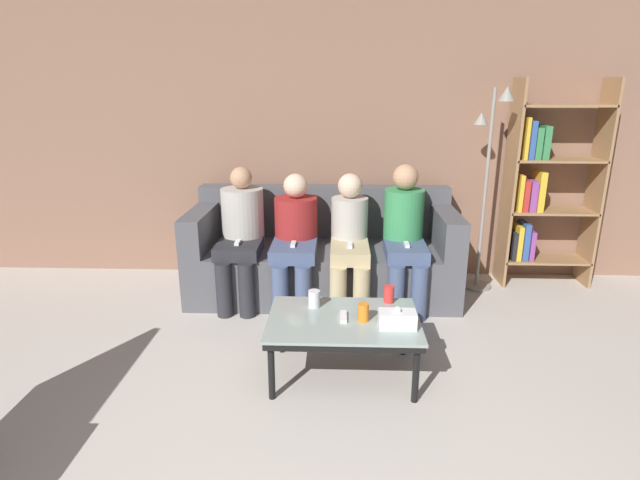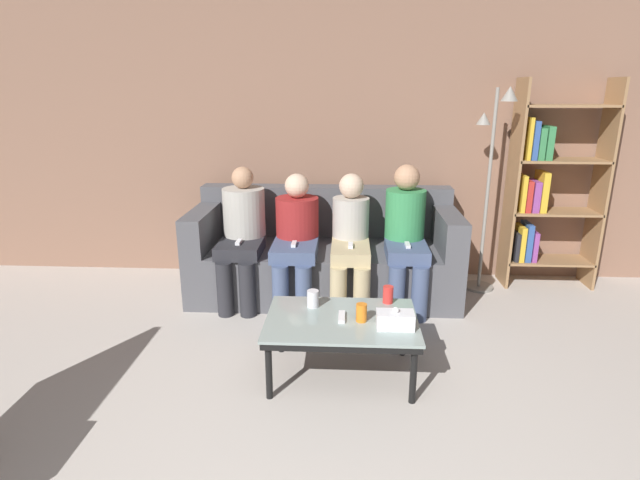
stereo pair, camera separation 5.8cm
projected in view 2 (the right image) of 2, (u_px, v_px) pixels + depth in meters
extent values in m
cube|color=#8C6651|center=(327.00, 139.00, 4.61)|extent=(12.00, 0.06, 2.60)
cube|color=#515156|center=(324.00, 270.00, 4.37)|extent=(2.26, 0.90, 0.44)
cube|color=#515156|center=(326.00, 211.00, 4.58)|extent=(2.26, 0.20, 0.45)
cube|color=#515156|center=(204.00, 226.00, 4.32)|extent=(0.18, 0.90, 0.32)
cube|color=#515156|center=(447.00, 230.00, 4.21)|extent=(0.18, 0.90, 0.32)
cube|color=#8C9E99|center=(342.00, 320.00, 3.07)|extent=(0.93, 0.65, 0.02)
cube|color=black|center=(342.00, 324.00, 3.08)|extent=(0.91, 0.63, 0.04)
cylinder|color=black|center=(269.00, 373.00, 2.89)|extent=(0.04, 0.04, 0.33)
cylinder|color=black|center=(413.00, 377.00, 2.85)|extent=(0.04, 0.04, 0.33)
cylinder|color=black|center=(281.00, 329.00, 3.41)|extent=(0.04, 0.04, 0.33)
cylinder|color=black|center=(403.00, 332.00, 3.37)|extent=(0.04, 0.04, 0.33)
cylinder|color=red|center=(388.00, 295.00, 3.27)|extent=(0.07, 0.07, 0.11)
cylinder|color=orange|center=(361.00, 313.00, 3.01)|extent=(0.07, 0.07, 0.11)
cylinder|color=silver|center=(313.00, 299.00, 3.21)|extent=(0.08, 0.08, 0.11)
cube|color=white|center=(395.00, 320.00, 2.93)|extent=(0.22, 0.12, 0.10)
sphere|color=white|center=(396.00, 310.00, 2.91)|extent=(0.04, 0.04, 0.04)
cube|color=white|center=(342.00, 317.00, 3.06)|extent=(0.04, 0.15, 0.02)
cube|color=#9E754C|center=(512.00, 186.00, 4.42)|extent=(0.02, 0.32, 1.84)
cube|color=#9E754C|center=(601.00, 187.00, 4.38)|extent=(0.02, 0.32, 1.84)
cube|color=#9E754C|center=(546.00, 260.00, 4.60)|extent=(0.76, 0.32, 0.02)
cube|color=#232328|center=(514.00, 245.00, 4.58)|extent=(0.04, 0.24, 0.26)
cube|color=gold|center=(519.00, 242.00, 4.56)|extent=(0.04, 0.24, 0.32)
cube|color=#33569E|center=(526.00, 241.00, 4.56)|extent=(0.05, 0.24, 0.34)
cube|color=#8E4293|center=(532.00, 245.00, 4.57)|extent=(0.04, 0.24, 0.27)
cube|color=#9E754C|center=(553.00, 212.00, 4.47)|extent=(0.76, 0.32, 0.02)
cube|color=gold|center=(520.00, 192.00, 4.43)|extent=(0.04, 0.24, 0.32)
cube|color=red|center=(526.00, 195.00, 4.44)|extent=(0.05, 0.24, 0.28)
cube|color=#8E4293|center=(533.00, 195.00, 4.43)|extent=(0.06, 0.24, 0.27)
cube|color=gold|center=(541.00, 191.00, 4.42)|extent=(0.06, 0.24, 0.35)
cube|color=#9E754C|center=(560.00, 160.00, 4.33)|extent=(0.76, 0.32, 0.02)
cube|color=gold|center=(526.00, 138.00, 4.29)|extent=(0.03, 0.24, 0.36)
cube|color=#33569E|center=(532.00, 140.00, 4.30)|extent=(0.05, 0.24, 0.33)
cube|color=#38844C|center=(538.00, 143.00, 4.30)|extent=(0.05, 0.24, 0.27)
cube|color=#38844C|center=(546.00, 143.00, 4.30)|extent=(0.06, 0.24, 0.28)
cube|color=#9E754C|center=(567.00, 106.00, 4.20)|extent=(0.76, 0.32, 0.02)
cylinder|color=gray|center=(478.00, 287.00, 4.55)|extent=(0.26, 0.26, 0.02)
cylinder|color=gray|center=(487.00, 194.00, 4.30)|extent=(0.03, 0.03, 1.76)
cone|color=gray|center=(510.00, 94.00, 4.06)|extent=(0.14, 0.14, 0.12)
cone|color=gray|center=(484.00, 119.00, 4.16)|extent=(0.12, 0.12, 0.10)
cylinder|color=#28282D|center=(225.00, 289.00, 3.95)|extent=(0.13, 0.13, 0.44)
cylinder|color=#28282D|center=(247.00, 289.00, 3.94)|extent=(0.13, 0.13, 0.44)
cube|color=#28282D|center=(240.00, 248.00, 4.07)|extent=(0.35, 0.43, 0.10)
cylinder|color=#B7B2A8|center=(244.00, 218.00, 4.22)|extent=(0.35, 0.35, 0.51)
sphere|color=tan|center=(243.00, 178.00, 4.12)|extent=(0.18, 0.18, 0.18)
cube|color=white|center=(239.00, 242.00, 4.01)|extent=(0.04, 0.12, 0.02)
cylinder|color=#47567A|center=(281.00, 293.00, 3.88)|extent=(0.13, 0.13, 0.44)
cylinder|color=#47567A|center=(304.00, 293.00, 3.87)|extent=(0.13, 0.13, 0.44)
cube|color=#47567A|center=(295.00, 250.00, 4.03)|extent=(0.36, 0.48, 0.10)
cylinder|color=maroon|center=(297.00, 223.00, 4.21)|extent=(0.36, 0.36, 0.43)
sphere|color=beige|center=(297.00, 186.00, 4.12)|extent=(0.20, 0.20, 0.20)
cube|color=white|center=(294.00, 244.00, 3.96)|extent=(0.04, 0.12, 0.02)
cylinder|color=tan|center=(338.00, 295.00, 3.84)|extent=(0.13, 0.13, 0.44)
cylinder|color=tan|center=(362.00, 295.00, 3.83)|extent=(0.13, 0.13, 0.44)
cube|color=tan|center=(350.00, 251.00, 4.00)|extent=(0.31, 0.50, 0.10)
cylinder|color=#B7B2A8|center=(351.00, 223.00, 4.19)|extent=(0.31, 0.31, 0.43)
sphere|color=beige|center=(351.00, 186.00, 4.09)|extent=(0.20, 0.20, 0.20)
cube|color=white|center=(351.00, 245.00, 3.93)|extent=(0.04, 0.12, 0.02)
cylinder|color=#47567A|center=(396.00, 293.00, 3.87)|extent=(0.13, 0.13, 0.44)
cylinder|color=#47567A|center=(420.00, 294.00, 3.86)|extent=(0.13, 0.13, 0.44)
cube|color=#47567A|center=(407.00, 251.00, 4.00)|extent=(0.33, 0.44, 0.10)
cylinder|color=#388E51|center=(405.00, 220.00, 4.15)|extent=(0.33, 0.33, 0.51)
sphere|color=tan|center=(407.00, 177.00, 4.05)|extent=(0.21, 0.21, 0.21)
cube|color=white|center=(408.00, 245.00, 3.94)|extent=(0.04, 0.12, 0.02)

